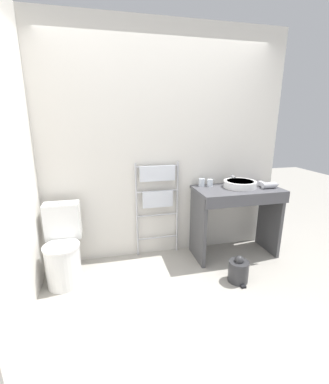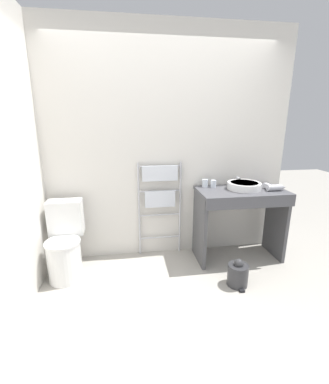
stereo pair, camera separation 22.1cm
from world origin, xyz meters
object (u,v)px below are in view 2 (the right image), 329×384
object	(u,v)px
cup_near_edge	(213,184)
cup_near_wall	(205,183)
sink_basin	(244,186)
trash_bin	(238,274)
toilet	(65,246)
towel_radiator	(160,192)
hair_dryer	(275,187)

from	to	relation	value
cup_near_edge	cup_near_wall	bearing A→B (deg)	157.16
sink_basin	trash_bin	bearing A→B (deg)	-114.95
toilet	towel_radiator	xyz separation A→B (m)	(1.07, 0.32, 0.46)
cup_near_wall	cup_near_edge	distance (m)	0.10
sink_basin	cup_near_wall	size ratio (longest dim) A/B	4.07
cup_near_wall	cup_near_edge	xyz separation A→B (m)	(0.09, -0.04, -0.00)
trash_bin	towel_radiator	bearing A→B (deg)	132.55
cup_near_wall	trash_bin	size ratio (longest dim) A/B	0.32
trash_bin	cup_near_edge	bearing A→B (deg)	95.53
toilet	cup_near_wall	distance (m)	1.73
towel_radiator	trash_bin	size ratio (longest dim) A/B	3.98
toilet	sink_basin	distance (m)	2.11
towel_radiator	cup_near_wall	xyz separation A→B (m)	(0.54, -0.03, 0.10)
sink_basin	cup_near_wall	distance (m)	0.45
towel_radiator	hair_dryer	distance (m)	1.33
cup_near_wall	hair_dryer	xyz separation A→B (m)	(0.74, -0.27, -0.01)
cup_near_edge	hair_dryer	xyz separation A→B (m)	(0.65, -0.23, -0.01)
sink_basin	cup_near_edge	distance (m)	0.35
towel_radiator	cup_near_edge	world-z (taller)	towel_radiator
toilet	cup_near_edge	world-z (taller)	cup_near_edge
sink_basin	trash_bin	xyz separation A→B (m)	(-0.26, -0.56, -0.78)
cup_near_wall	trash_bin	xyz separation A→B (m)	(0.16, -0.73, -0.79)
hair_dryer	trash_bin	bearing A→B (deg)	-141.78
sink_basin	towel_radiator	bearing A→B (deg)	168.16
cup_near_edge	trash_bin	xyz separation A→B (m)	(0.07, -0.69, -0.79)
sink_basin	cup_near_edge	xyz separation A→B (m)	(-0.33, 0.13, 0.00)
towel_radiator	cup_near_wall	bearing A→B (deg)	-3.67
toilet	cup_near_edge	xyz separation A→B (m)	(1.70, 0.24, 0.56)
towel_radiator	sink_basin	size ratio (longest dim) A/B	3.05
toilet	towel_radiator	world-z (taller)	towel_radiator
toilet	trash_bin	size ratio (longest dim) A/B	2.79
toilet	cup_near_wall	world-z (taller)	cup_near_wall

